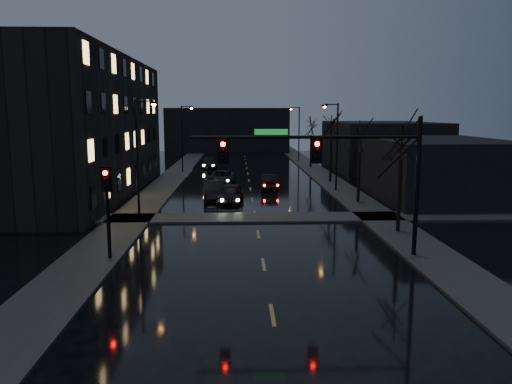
{
  "coord_description": "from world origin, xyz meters",
  "views": [
    {
      "loc": [
        -1.22,
        -14.9,
        7.15
      ],
      "look_at": [
        -0.29,
        9.94,
        3.2
      ],
      "focal_mm": 35.0,
      "sensor_mm": 36.0,
      "label": 1
    }
  ],
  "objects": [
    {
      "name": "streetlight_l_far",
      "position": [
        -7.58,
        45.0,
        4.77
      ],
      "size": [
        1.53,
        0.28,
        8.0
      ],
      "color": "black",
      "rests_on": "ground"
    },
    {
      "name": "ground",
      "position": [
        0.0,
        0.0,
        0.0
      ],
      "size": [
        160.0,
        160.0,
        0.0
      ],
      "primitive_type": "plane",
      "color": "black",
      "rests_on": "ground"
    },
    {
      "name": "lead_car",
      "position": [
        1.8,
        31.6,
        0.73
      ],
      "size": [
        1.81,
        4.51,
        1.46
      ],
      "primitive_type": "imported",
      "rotation": [
        0.0,
        0.0,
        3.08
      ],
      "color": "black",
      "rests_on": "ground"
    },
    {
      "name": "streetlight_r_far",
      "position": [
        7.58,
        58.0,
        4.77
      ],
      "size": [
        1.53,
        0.28,
        8.0
      ],
      "color": "black",
      "rests_on": "ground"
    },
    {
      "name": "signal_pole_left",
      "position": [
        -7.5,
        8.99,
        3.01
      ],
      "size": [
        0.35,
        0.41,
        4.53
      ],
      "color": "black",
      "rests_on": "ground"
    },
    {
      "name": "streetlight_r_mid",
      "position": [
        7.58,
        30.0,
        4.77
      ],
      "size": [
        1.53,
        0.28,
        8.0
      ],
      "color": "black",
      "rests_on": "ground"
    },
    {
      "name": "tree_mid_a",
      "position": [
        8.4,
        24.0,
        5.83
      ],
      "size": [
        3.3,
        3.3,
        7.58
      ],
      "color": "black",
      "rests_on": "ground"
    },
    {
      "name": "signal_mast",
      "position": [
        3.85,
        9.0,
        4.87
      ],
      "size": [
        11.11,
        0.41,
        7.0
      ],
      "color": "black",
      "rests_on": "ground"
    },
    {
      "name": "sidewalk_right",
      "position": [
        8.5,
        35.0,
        0.06
      ],
      "size": [
        3.0,
        140.0,
        0.12
      ],
      "primitive_type": "cube",
      "color": "#2D2D2B",
      "rests_on": "ground"
    },
    {
      "name": "commercial_right_far",
      "position": [
        17.0,
        48.0,
        3.0
      ],
      "size": [
        12.0,
        18.0,
        6.0
      ],
      "primitive_type": "cube",
      "color": "black",
      "rests_on": "ground"
    },
    {
      "name": "oncoming_car_c",
      "position": [
        -2.77,
        35.04,
        0.69
      ],
      "size": [
        2.58,
        5.12,
        1.39
      ],
      "primitive_type": "imported",
      "rotation": [
        0.0,
        0.0,
        -0.06
      ],
      "color": "black",
      "rests_on": "ground"
    },
    {
      "name": "sidewalk_cross",
      "position": [
        0.0,
        18.5,
        0.06
      ],
      "size": [
        40.0,
        3.0,
        0.12
      ],
      "primitive_type": "cube",
      "color": "#2D2D2B",
      "rests_on": "ground"
    },
    {
      "name": "tree_near",
      "position": [
        8.4,
        14.0,
        6.22
      ],
      "size": [
        3.52,
        3.52,
        8.08
      ],
      "color": "black",
      "rests_on": "ground"
    },
    {
      "name": "sidewalk_left",
      "position": [
        -8.5,
        35.0,
        0.06
      ],
      "size": [
        3.0,
        140.0,
        0.12
      ],
      "primitive_type": "cube",
      "color": "#2D2D2B",
      "rests_on": "ground"
    },
    {
      "name": "far_block",
      "position": [
        -3.0,
        78.0,
        4.0
      ],
      "size": [
        22.0,
        10.0,
        8.0
      ],
      "primitive_type": "cube",
      "color": "black",
      "rests_on": "ground"
    },
    {
      "name": "streetlight_l_near",
      "position": [
        -7.58,
        18.0,
        4.77
      ],
      "size": [
        1.53,
        0.28,
        8.0
      ],
      "color": "black",
      "rests_on": "ground"
    },
    {
      "name": "tree_far",
      "position": [
        8.4,
        50.0,
        6.06
      ],
      "size": [
        3.43,
        3.43,
        7.88
      ],
      "color": "black",
      "rests_on": "ground"
    },
    {
      "name": "oncoming_car_d",
      "position": [
        -4.86,
        49.54,
        0.7
      ],
      "size": [
        2.4,
        4.96,
        1.39
      ],
      "primitive_type": "imported",
      "rotation": [
        0.0,
        0.0,
        0.1
      ],
      "color": "black",
      "rests_on": "ground"
    },
    {
      "name": "apartment_block",
      "position": [
        -16.5,
        30.0,
        6.0
      ],
      "size": [
        12.0,
        30.0,
        12.0
      ],
      "primitive_type": "cube",
      "color": "black",
      "rests_on": "ground"
    },
    {
      "name": "oncoming_car_b",
      "position": [
        -3.16,
        25.62,
        0.81
      ],
      "size": [
        2.09,
        5.06,
        1.63
      ],
      "primitive_type": "imported",
      "rotation": [
        0.0,
        0.0,
        0.08
      ],
      "color": "black",
      "rests_on": "ground"
    },
    {
      "name": "commercial_right_near",
      "position": [
        15.5,
        26.0,
        2.5
      ],
      "size": [
        10.0,
        14.0,
        5.0
      ],
      "primitive_type": "cube",
      "color": "black",
      "rests_on": "ground"
    },
    {
      "name": "tree_mid_b",
      "position": [
        8.4,
        36.0,
        6.61
      ],
      "size": [
        3.74,
        3.74,
        8.59
      ],
      "color": "black",
      "rests_on": "ground"
    },
    {
      "name": "oncoming_car_a",
      "position": [
        -1.8,
        24.31,
        0.79
      ],
      "size": [
        2.33,
        4.79,
        1.58
      ],
      "primitive_type": "imported",
      "rotation": [
        0.0,
        0.0,
        -0.1
      ],
      "color": "black",
      "rests_on": "ground"
    }
  ]
}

